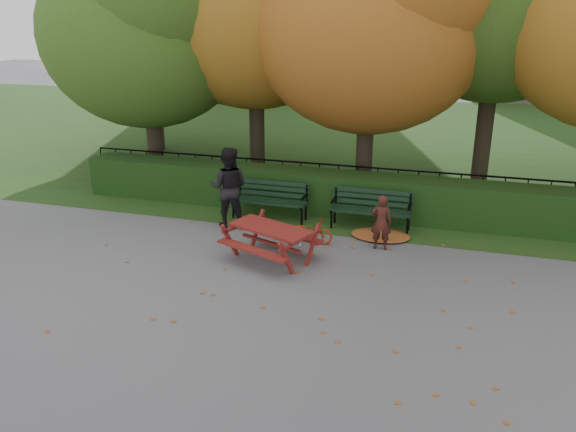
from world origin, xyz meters
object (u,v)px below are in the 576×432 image
(tree_c, at_px, (384,5))
(picnic_table, at_px, (271,234))
(child, at_px, (381,222))
(bicycle, at_px, (307,231))
(bench_left, at_px, (270,197))
(tree_a, at_px, (151,18))
(bench_right, at_px, (371,206))
(adult, at_px, (229,187))

(tree_c, bearing_deg, picnic_table, -106.24)
(tree_c, relative_size, picnic_table, 3.97)
(tree_c, height_order, child, tree_c)
(tree_c, distance_m, bicycle, 5.85)
(picnic_table, height_order, bicycle, picnic_table)
(bench_left, bearing_deg, child, -22.51)
(bicycle, bearing_deg, tree_c, -19.73)
(child, bearing_deg, picnic_table, 26.40)
(tree_a, height_order, bicycle, tree_a)
(bench_left, relative_size, child, 1.54)
(bench_left, height_order, bicycle, bench_left)
(tree_c, relative_size, child, 6.86)
(bench_right, distance_m, adult, 3.25)
(tree_a, relative_size, bicycle, 7.06)
(bench_left, relative_size, adult, 0.97)
(bench_left, xyz_separation_m, child, (2.78, -1.15, 0.06))
(tree_c, xyz_separation_m, bicycle, (-0.88, -3.58, -4.55))
(tree_a, bearing_deg, tree_c, 3.65)
(child, xyz_separation_m, bicycle, (-1.52, -0.17, -0.31))
(tree_a, xyz_separation_m, bench_left, (3.89, -1.88, -4.00))
(bench_right, xyz_separation_m, adult, (-3.12, -0.80, 0.41))
(child, bearing_deg, tree_a, -29.34)
(tree_a, distance_m, bench_right, 7.69)
(bench_right, height_order, picnic_table, bench_right)
(bench_right, height_order, child, child)
(tree_a, relative_size, picnic_table, 3.72)
(adult, bearing_deg, tree_a, -49.35)
(bicycle, bearing_deg, tree_a, 52.18)
(adult, xyz_separation_m, bicycle, (1.98, -0.52, -0.65))
(tree_a, xyz_separation_m, picnic_table, (4.68, -4.24, -3.97))
(bench_left, height_order, adult, adult)
(tree_c, bearing_deg, child, -79.34)
(picnic_table, xyz_separation_m, bicycle, (0.47, 1.04, -0.27))
(bench_left, xyz_separation_m, picnic_table, (0.79, -2.36, 0.03))
(tree_c, bearing_deg, bench_left, -133.36)
(child, xyz_separation_m, adult, (-3.50, 0.35, 0.34))
(bench_left, bearing_deg, picnic_table, -71.52)
(bench_right, relative_size, bicycle, 1.70)
(picnic_table, height_order, adult, adult)
(tree_c, distance_m, child, 5.48)
(bench_right, relative_size, child, 1.54)
(tree_c, bearing_deg, bicycle, -103.77)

